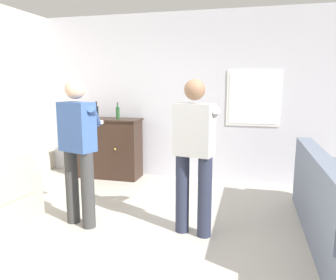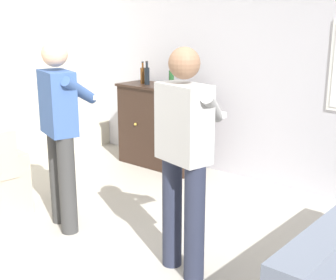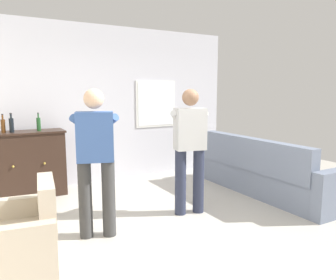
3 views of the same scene
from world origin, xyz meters
name	(u,v)px [view 3 (image 3 of 3)]	position (x,y,z in m)	size (l,w,h in m)	color
ground	(174,233)	(0.00, 0.00, 0.00)	(10.40, 10.40, 0.00)	#B2ADA3
wall_back_with_window	(101,105)	(0.02, 2.66, 1.40)	(5.20, 0.15, 2.80)	silver
couch	(259,173)	(1.93, 0.60, 0.34)	(0.57, 2.59, 0.92)	slate
armchair	(23,242)	(-1.63, -0.03, 0.29)	(0.75, 0.96, 0.85)	#B2A38E
sideboard_cabinet	(27,164)	(-1.31, 2.30, 0.52)	(1.14, 0.49, 1.04)	black
bottle_wine_green	(39,124)	(-1.12, 2.27, 1.15)	(0.06, 0.06, 0.28)	#1E4C23
bottle_liquor_amber	(11,125)	(-1.50, 2.26, 1.15)	(0.07, 0.07, 0.29)	black
bottle_spirits_clear	(3,125)	(-1.61, 2.30, 1.14)	(0.06, 0.06, 0.28)	#593314
person_standing_left	(96,156)	(-0.80, 0.38, 0.94)	(0.53, 0.52, 1.68)	#383838
person_standing_right	(190,145)	(0.51, 0.47, 0.94)	(0.54, 0.51, 1.68)	#282D42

